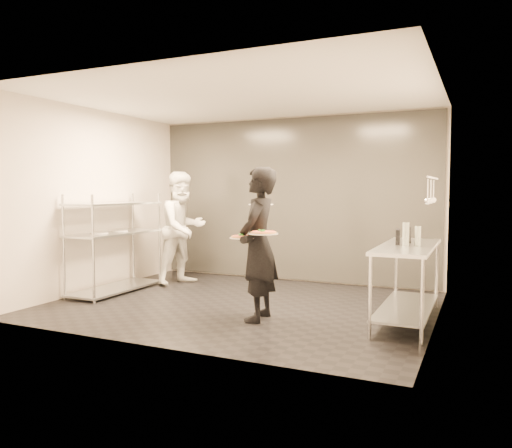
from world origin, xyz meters
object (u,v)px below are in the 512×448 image
at_px(pos_monitor, 398,237).
at_px(bottle_clear, 418,236).
at_px(pass_rack, 115,242).
at_px(bottle_green, 406,234).
at_px(prep_counter, 407,270).
at_px(salad_plate, 261,203).
at_px(pizza_plate_near, 242,237).
at_px(chef, 183,228).
at_px(bottle_dark, 409,235).
at_px(waiter, 258,244).
at_px(pizza_plate_far, 263,233).

relative_size(pos_monitor, bottle_clear, 1.09).
distance_m(pass_rack, bottle_green, 4.33).
xyz_separation_m(prep_counter, salad_plate, (-1.73, -0.34, 0.77)).
height_order(pizza_plate_near, salad_plate, salad_plate).
height_order(chef, bottle_clear, chef).
xyz_separation_m(prep_counter, pos_monitor, (-0.12, 0.03, 0.38)).
distance_m(salad_plate, bottle_dark, 1.84).
bearing_deg(pizza_plate_near, waiter, 56.15).
distance_m(pizza_plate_near, pos_monitor, 1.84).
bearing_deg(chef, pass_rack, 166.86).
bearing_deg(prep_counter, salad_plate, -168.85).
height_order(bottle_green, bottle_clear, bottle_green).
bearing_deg(chef, prep_counter, -86.04).
bearing_deg(salad_plate, bottle_dark, 17.06).
bearing_deg(chef, pizza_plate_near, -113.64).
distance_m(waiter, bottle_clear, 1.85).
bearing_deg(chef, bottle_dark, -83.39).
xyz_separation_m(pizza_plate_far, salad_plate, (-0.26, 0.50, 0.32)).
bearing_deg(chef, bottle_clear, -86.33).
distance_m(chef, salad_plate, 2.43).
height_order(bottle_green, bottle_dark, bottle_green).
xyz_separation_m(waiter, pizza_plate_near, (-0.12, -0.18, 0.10)).
bearing_deg(pass_rack, waiter, -13.06).
xyz_separation_m(bottle_green, bottle_clear, (0.13, 0.04, -0.02)).
xyz_separation_m(pizza_plate_far, bottle_green, (1.46, 0.76, -0.02)).
bearing_deg(salad_plate, bottle_green, 8.39).
bearing_deg(salad_plate, pizza_plate_far, -63.07).
relative_size(pos_monitor, bottle_dark, 1.24).
relative_size(pass_rack, salad_plate, 5.18).
height_order(pizza_plate_far, pos_monitor, pizza_plate_far).
relative_size(pass_rack, prep_counter, 0.89).
bearing_deg(waiter, chef, -134.19).
xyz_separation_m(pizza_plate_far, bottle_dark, (1.46, 1.03, -0.06)).
relative_size(waiter, pizza_plate_far, 5.47).
bearing_deg(bottle_green, pizza_plate_near, -157.56).
height_order(pass_rack, salad_plate, pass_rack).
xyz_separation_m(pizza_plate_far, bottle_clear, (1.59, 0.80, -0.04)).
bearing_deg(pos_monitor, bottle_green, -55.24).
bearing_deg(chef, bottle_green, -87.35).
bearing_deg(bottle_dark, prep_counter, -85.28).
distance_m(pass_rack, bottle_clear, 4.45).
distance_m(pizza_plate_near, pizza_plate_far, 0.30).
height_order(pizza_plate_near, bottle_green, bottle_green).
distance_m(pizza_plate_near, bottle_dark, 2.01).
bearing_deg(bottle_green, prep_counter, 81.17).
bearing_deg(pos_monitor, prep_counter, -20.39).
distance_m(chef, pizza_plate_far, 2.90).
bearing_deg(pizza_plate_far, pass_rack, 163.53).
distance_m(prep_counter, salad_plate, 1.93).
relative_size(bottle_clear, bottle_dark, 1.14).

